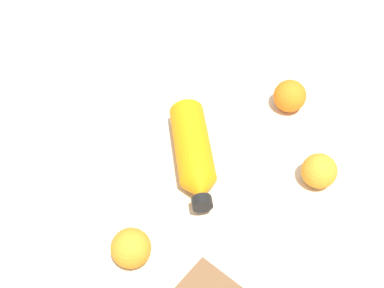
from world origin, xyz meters
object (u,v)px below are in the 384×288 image
(water_bottle, at_px, (194,153))
(orange_2, at_px, (131,248))
(orange_0, at_px, (290,96))
(orange_1, at_px, (319,171))

(water_bottle, height_order, orange_2, water_bottle)
(orange_0, xyz_separation_m, orange_1, (-0.09, -0.20, -0.00))
(water_bottle, height_order, orange_1, water_bottle)
(orange_1, xyz_separation_m, orange_2, (-0.41, 0.06, 0.00))
(orange_0, bearing_deg, orange_2, -165.12)
(water_bottle, relative_size, orange_0, 3.37)
(orange_0, bearing_deg, orange_1, -114.89)
(orange_0, height_order, orange_2, same)
(orange_0, distance_m, orange_2, 0.52)
(orange_2, bearing_deg, orange_1, -8.92)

